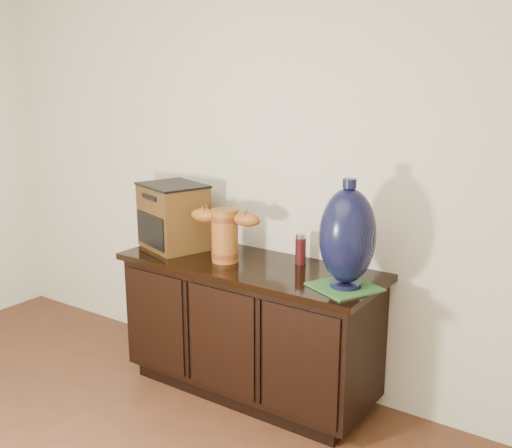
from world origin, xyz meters
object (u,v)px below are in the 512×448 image
Objects in this scene: terracotta_vessel at (225,232)px; sideboard at (249,327)px; lamp_base at (347,236)px; tv_radio at (173,216)px; spray_can at (301,249)px.

sideboard is at bearing 6.77° from terracotta_vessel.
terracotta_vessel is 0.73m from lamp_base.
sideboard is 0.55m from terracotta_vessel.
tv_radio is 2.71× the size of spray_can.
spray_can is (0.23, 0.15, 0.45)m from sideboard.
lamp_base is 3.09× the size of spray_can.
spray_can is at bearing 29.98° from tv_radio.
lamp_base reaches higher than sideboard.
lamp_base reaches higher than spray_can.
terracotta_vessel is at bearing 178.88° from lamp_base.
sideboard is 3.57× the size of terracotta_vessel.
terracotta_vessel reaches higher than sideboard.
tv_radio reaches higher than spray_can.
terracotta_vessel is at bearing 12.99° from tv_radio.
lamp_base is (0.60, -0.06, 0.62)m from sideboard.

